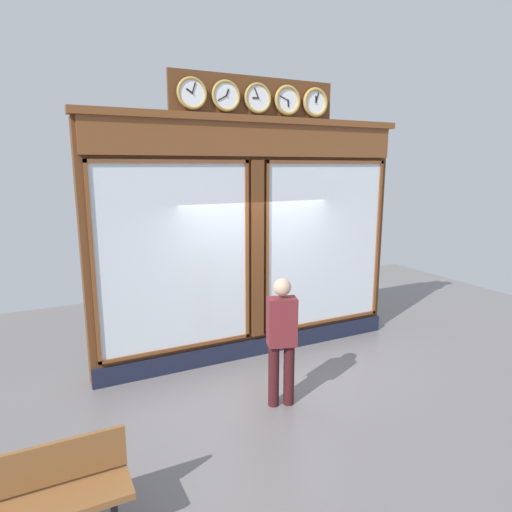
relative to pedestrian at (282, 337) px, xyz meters
The scene contains 4 objects.
ground_plane 1.62m from the pedestrian, 107.45° to the left, with size 14.00×14.00×0.00m, color slate.
shop_facade 1.97m from the pedestrian, 103.57° to the right, with size 5.21×0.42×4.32m.
pedestrian is the anchor object (origin of this frame).
street_bench 3.06m from the pedestrian, 21.50° to the left, with size 1.40×0.40×0.87m.
Camera 1 is at (3.03, 6.08, 3.04)m, focal length 30.99 mm.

